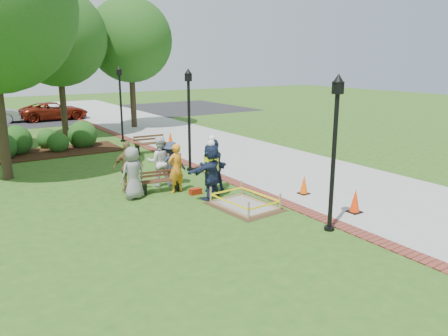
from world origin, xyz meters
TOP-DOWN VIEW (x-y plane):
  - ground at (0.00, 0.00)m, footprint 100.00×100.00m
  - sidewalk at (5.00, 10.00)m, footprint 6.00×60.00m
  - brick_edging at (1.75, 10.00)m, footprint 0.50×60.00m
  - mulch_bed at (-3.00, 12.00)m, footprint 7.00×3.00m
  - parking_lot at (0.00, 27.00)m, footprint 36.00×12.00m
  - wet_concrete_pad at (0.43, -0.11)m, footprint 1.88×2.43m
  - bench_near at (-1.12, 2.86)m, footprint 1.41×0.63m
  - bench_far at (1.33, 9.27)m, footprint 1.64×0.66m
  - cone_front at (2.93, -2.44)m, footprint 0.39×0.39m
  - cone_back at (2.95, -0.17)m, footprint 0.36×0.36m
  - cone_far at (3.21, 10.82)m, footprint 0.36×0.36m
  - toolbox at (-0.23, 1.92)m, footprint 0.42×0.24m
  - lamp_near at (1.25, -3.00)m, footprint 0.28×0.28m
  - lamp_mid at (1.25, 5.00)m, footprint 0.28×0.28m
  - lamp_far at (1.25, 13.00)m, footprint 0.28×0.28m
  - tree_back at (-1.09, 16.44)m, footprint 5.66×5.66m
  - tree_right at (3.90, 17.87)m, footprint 5.59×5.59m
  - shrub_a at (-5.13, 11.87)m, footprint 1.34×1.34m
  - shrub_b at (-4.39, 12.68)m, footprint 1.56×1.56m
  - shrub_c at (-2.51, 12.13)m, footprint 1.08×1.08m
  - shrub_d at (-1.10, 12.67)m, footprint 1.53×1.53m
  - shrub_e at (-2.75, 13.38)m, footprint 1.12×1.12m
  - casual_person_a at (-2.22, 2.63)m, footprint 0.64×0.48m
  - casual_person_b at (-0.67, 2.51)m, footprint 0.62×0.46m
  - casual_person_c at (-0.81, 3.58)m, footprint 0.68×0.54m
  - casual_person_d at (-2.08, 3.43)m, footprint 0.64×0.47m
  - casual_person_e at (-0.43, 3.35)m, footprint 0.60×0.45m
  - hivis_worker_a at (-0.02, 1.19)m, footprint 0.68×0.52m
  - hivis_worker_b at (0.55, 2.00)m, footprint 0.67×0.65m
  - hivis_worker_c at (0.47, 1.93)m, footprint 0.67×0.50m
  - parked_car_c at (0.12, 24.76)m, footprint 2.08×4.64m

SIDE VIEW (x-z plane):
  - ground at x=0.00m, z-range 0.00..0.00m
  - shrub_a at x=-5.13m, z-range -0.67..0.67m
  - shrub_b at x=-4.39m, z-range -0.78..0.78m
  - shrub_c at x=-2.51m, z-range -0.54..0.54m
  - shrub_d at x=-1.10m, z-range -0.77..0.77m
  - shrub_e at x=-2.75m, z-range -0.56..0.56m
  - parked_car_c at x=0.12m, z-range -0.75..0.75m
  - parking_lot at x=0.00m, z-range 0.00..0.01m
  - sidewalk at x=5.00m, z-range 0.00..0.02m
  - brick_edging at x=1.75m, z-range 0.00..0.03m
  - mulch_bed at x=-3.00m, z-range -0.01..0.04m
  - toolbox at x=-0.23m, z-range 0.00..0.21m
  - wet_concrete_pad at x=0.43m, z-range -0.04..0.51m
  - bench_near at x=-1.12m, z-range -0.13..0.61m
  - bench_far at x=1.33m, z-range -0.16..0.71m
  - cone_back at x=2.95m, z-range -0.01..0.69m
  - cone_far at x=3.21m, z-range -0.01..0.70m
  - cone_front at x=2.93m, z-range -0.01..0.75m
  - casual_person_e at x=-0.43m, z-range 0.00..1.67m
  - casual_person_b at x=-0.67m, z-range 0.00..1.75m
  - casual_person_a at x=-2.22m, z-range 0.00..1.79m
  - casual_person_d at x=-2.08m, z-range 0.00..1.82m
  - casual_person_c at x=-0.81m, z-range 0.00..1.85m
  - hivis_worker_b at x=0.55m, z-range -0.01..1.92m
  - hivis_worker_c at x=0.47m, z-range -0.02..2.02m
  - hivis_worker_a at x=-0.02m, z-range -0.02..2.02m
  - lamp_near at x=1.25m, z-range 0.35..4.61m
  - lamp_mid at x=1.25m, z-range 0.35..4.61m
  - lamp_far at x=1.25m, z-range 0.35..4.61m
  - tree_back at x=-1.09m, z-range 1.49..10.17m
  - tree_right at x=3.90m, z-range 1.51..10.16m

